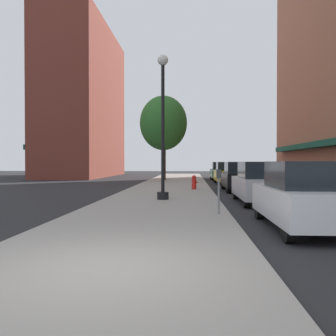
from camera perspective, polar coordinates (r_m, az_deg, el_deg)
The scene contains 12 objects.
ground_plane at distance 23.46m, azimuth 10.30°, elevation -3.13°, with size 90.00×90.00×0.00m, color #232326.
sidewalk_slab at distance 24.32m, azimuth 0.60°, elevation -2.83°, with size 4.80×50.00×0.12m, color gray.
building_far_background at distance 44.50m, azimuth -12.70°, elevation 9.67°, with size 6.80×18.00×16.94m.
lamppost at distance 15.21m, azimuth -0.80°, elevation 6.79°, with size 0.48×0.48×5.90m.
fire_hydrant at distance 20.92m, azimuth 4.03°, elevation -2.18°, with size 0.33×0.26×0.79m.
parking_meter_near at distance 11.03m, azimuth 7.81°, elevation -2.71°, with size 0.14×0.09×1.31m.
tree_near at distance 32.03m, azimuth -0.70°, elevation 6.89°, with size 4.05×4.05×7.22m.
car_white at distance 9.65m, azimuth 20.28°, elevation -4.11°, with size 1.80×4.30×1.66m.
car_silver at distance 15.19m, azimuth 14.04°, elevation -2.27°, with size 1.80×4.30×1.66m.
car_black at distance 21.35m, azimuth 10.97°, elevation -1.35°, with size 1.80×4.30×1.66m.
car_yellow at distance 28.49m, azimuth 9.08°, elevation -0.79°, with size 1.80×4.30×1.66m.
car_green at distance 34.26m, azimuth 8.14°, elevation -0.51°, with size 1.80×4.30×1.66m.
Camera 1 is at (1.22, -5.24, 1.64)m, focal length 39.66 mm.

